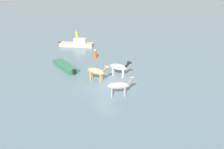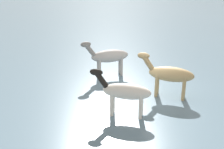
{
  "view_description": "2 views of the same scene",
  "coord_description": "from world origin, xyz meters",
  "px_view_note": "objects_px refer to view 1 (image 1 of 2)",
  "views": [
    {
      "loc": [
        -15.54,
        7.59,
        9.17
      ],
      "look_at": [
        0.35,
        -0.55,
        0.72
      ],
      "focal_mm": 32.65,
      "sensor_mm": 36.0,
      "label": 1
    },
    {
      "loc": [
        8.9,
        -8.45,
        6.0
      ],
      "look_at": [
        -0.88,
        -0.79,
        0.82
      ],
      "focal_mm": 49.54,
      "sensor_mm": 36.0,
      "label": 2
    }
  ],
  "objects_px": {
    "horse_mid_herd": "(119,86)",
    "person_boatman_standing": "(77,35)",
    "horse_chestnut_trailing": "(97,72)",
    "horse_pinto_flank": "(119,67)",
    "boat_tender_starboard": "(77,44)",
    "buoy_channel_marker": "(95,54)",
    "boat_launch_far": "(65,67)"
  },
  "relations": [
    {
      "from": "boat_launch_far",
      "to": "person_boatman_standing",
      "type": "relative_size",
      "value": 3.67
    },
    {
      "from": "horse_mid_herd",
      "to": "person_boatman_standing",
      "type": "height_order",
      "value": "person_boatman_standing"
    },
    {
      "from": "buoy_channel_marker",
      "to": "horse_chestnut_trailing",
      "type": "bearing_deg",
      "value": 158.49
    },
    {
      "from": "horse_pinto_flank",
      "to": "buoy_channel_marker",
      "type": "height_order",
      "value": "horse_pinto_flank"
    },
    {
      "from": "horse_pinto_flank",
      "to": "boat_tender_starboard",
      "type": "distance_m",
      "value": 11.86
    },
    {
      "from": "horse_mid_herd",
      "to": "person_boatman_standing",
      "type": "bearing_deg",
      "value": 107.27
    },
    {
      "from": "horse_pinto_flank",
      "to": "person_boatman_standing",
      "type": "distance_m",
      "value": 11.9
    },
    {
      "from": "boat_launch_far",
      "to": "person_boatman_standing",
      "type": "xyz_separation_m",
      "value": [
        7.29,
        -3.87,
        1.58
      ]
    },
    {
      "from": "horse_mid_herd",
      "to": "boat_launch_far",
      "type": "xyz_separation_m",
      "value": [
        8.06,
        2.48,
        -0.85
      ]
    },
    {
      "from": "horse_pinto_flank",
      "to": "horse_chestnut_trailing",
      "type": "xyz_separation_m",
      "value": [
        -0.05,
        2.49,
        0.04
      ]
    },
    {
      "from": "horse_pinto_flank",
      "to": "boat_tender_starboard",
      "type": "bearing_deg",
      "value": 142.97
    },
    {
      "from": "person_boatman_standing",
      "to": "buoy_channel_marker",
      "type": "xyz_separation_m",
      "value": [
        -5.84,
        -0.42,
        -1.24
      ]
    },
    {
      "from": "horse_chestnut_trailing",
      "to": "person_boatman_standing",
      "type": "height_order",
      "value": "person_boatman_standing"
    },
    {
      "from": "horse_mid_herd",
      "to": "person_boatman_standing",
      "type": "distance_m",
      "value": 15.43
    },
    {
      "from": "boat_launch_far",
      "to": "buoy_channel_marker",
      "type": "relative_size",
      "value": 3.83
    },
    {
      "from": "horse_pinto_flank",
      "to": "person_boatman_standing",
      "type": "bearing_deg",
      "value": 142.65
    },
    {
      "from": "person_boatman_standing",
      "to": "buoy_channel_marker",
      "type": "relative_size",
      "value": 1.04
    },
    {
      "from": "person_boatman_standing",
      "to": "buoy_channel_marker",
      "type": "bearing_deg",
      "value": -175.88
    },
    {
      "from": "person_boatman_standing",
      "to": "horse_chestnut_trailing",
      "type": "bearing_deg",
      "value": 170.59
    },
    {
      "from": "boat_launch_far",
      "to": "boat_tender_starboard",
      "type": "bearing_deg",
      "value": -38.42
    },
    {
      "from": "horse_mid_herd",
      "to": "buoy_channel_marker",
      "type": "distance_m",
      "value": 9.69
    },
    {
      "from": "horse_chestnut_trailing",
      "to": "buoy_channel_marker",
      "type": "relative_size",
      "value": 1.93
    },
    {
      "from": "horse_chestnut_trailing",
      "to": "boat_tender_starboard",
      "type": "bearing_deg",
      "value": 136.17
    },
    {
      "from": "horse_mid_herd",
      "to": "boat_launch_far",
      "type": "bearing_deg",
      "value": 129.54
    },
    {
      "from": "horse_mid_herd",
      "to": "buoy_channel_marker",
      "type": "relative_size",
      "value": 2.04
    },
    {
      "from": "boat_tender_starboard",
      "to": "person_boatman_standing",
      "type": "relative_size",
      "value": 4.05
    },
    {
      "from": "horse_chestnut_trailing",
      "to": "horse_mid_herd",
      "type": "xyz_separation_m",
      "value": [
        -3.43,
        -0.59,
        -0.02
      ]
    },
    {
      "from": "person_boatman_standing",
      "to": "horse_mid_herd",
      "type": "bearing_deg",
      "value": 174.85
    },
    {
      "from": "horse_chestnut_trailing",
      "to": "boat_tender_starboard",
      "type": "height_order",
      "value": "horse_chestnut_trailing"
    },
    {
      "from": "horse_mid_herd",
      "to": "person_boatman_standing",
      "type": "relative_size",
      "value": 1.96
    },
    {
      "from": "horse_mid_herd",
      "to": "buoy_channel_marker",
      "type": "xyz_separation_m",
      "value": [
        9.51,
        -1.8,
        -0.51
      ]
    },
    {
      "from": "horse_pinto_flank",
      "to": "buoy_channel_marker",
      "type": "bearing_deg",
      "value": 141.04
    }
  ]
}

